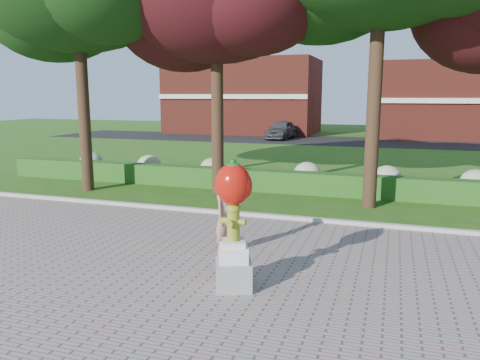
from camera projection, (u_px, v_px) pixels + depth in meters
The scene contains 11 objects.
ground at pixel (207, 247), 11.31m from camera, with size 100.00×100.00×0.00m, color #285314.
walkway at pixel (113, 321), 7.57m from camera, with size 40.00×14.00×0.04m, color gray.
curb at pixel (244, 214), 14.10m from camera, with size 40.00×0.18×0.15m, color #ADADA5.
lawn_hedge at pixel (276, 181), 17.78m from camera, with size 24.00×0.70×0.80m, color #1C4915.
hydrangea_row at pixel (297, 174), 18.51m from camera, with size 20.10×1.10×0.99m.
street at pixel (339, 141), 37.47m from camera, with size 50.00×8.00×0.02m, color black.
building_left at pixel (244, 96), 45.54m from camera, with size 14.00×8.00×7.00m, color maroon.
building_right at pixel (443, 100), 40.03m from camera, with size 12.00×8.00×6.40m, color maroon.
hydrant_sculpture at pixel (233, 222), 8.58m from camera, with size 0.86×0.86×2.44m.
woman at pixel (225, 217), 10.60m from camera, with size 0.63×0.41×1.73m, color tan.
parked_car at pixel (281, 130), 38.98m from camera, with size 1.82×4.52×1.54m, color #42454A.
Camera 1 is at (4.17, -10.04, 3.62)m, focal length 35.00 mm.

